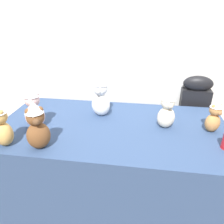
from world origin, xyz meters
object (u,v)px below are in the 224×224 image
teddy_bear_snow (101,97)px  teddy_bear_chestnut (37,126)px  display_table (112,164)px  instrument_case (190,124)px  teddy_bear_cream (167,110)px  teddy_bear_caramel (214,116)px  teddy_bear_honey (1,125)px  teddy_bear_blush (34,108)px

teddy_bear_snow → teddy_bear_chestnut: size_ratio=1.06×
display_table → teddy_bear_snow: bearing=125.2°
instrument_case → teddy_bear_cream: (-0.34, -0.56, 0.41)m
display_table → teddy_bear_snow: 0.61m
teddy_bear_cream → teddy_bear_caramel: size_ratio=1.17×
display_table → teddy_bear_honey: size_ratio=5.92×
teddy_bear_honey → teddy_bear_chestnut: size_ratio=0.93×
display_table → teddy_bear_caramel: 0.92m
instrument_case → teddy_bear_blush: size_ratio=3.23×
teddy_bear_honey → teddy_bear_chestnut: 0.25m
instrument_case → teddy_bear_blush: teddy_bear_blush is taller
display_table → teddy_bear_blush: 0.82m
instrument_case → teddy_bear_honey: bearing=-143.6°
teddy_bear_cream → teddy_bear_snow: bearing=146.0°
display_table → teddy_bear_caramel: bearing=1.9°
teddy_bear_snow → teddy_bear_honey: size_ratio=1.15×
teddy_bear_blush → teddy_bear_honey: bearing=-126.9°
teddy_bear_chestnut → display_table: bearing=7.5°
teddy_bear_chestnut → teddy_bear_cream: bearing=-7.0°
instrument_case → teddy_bear_caramel: (-0.00, -0.57, 0.38)m
display_table → teddy_bear_caramel: teddy_bear_caramel is taller
teddy_bear_cream → teddy_bear_snow: teddy_bear_snow is taller
teddy_bear_chestnut → teddy_bear_caramel: teddy_bear_chestnut is taller
teddy_bear_blush → teddy_bear_honey: (-0.09, -0.26, -0.01)m
display_table → teddy_bear_chestnut: size_ratio=5.49×
teddy_bear_caramel → teddy_bear_snow: bearing=137.9°
teddy_bear_cream → teddy_bear_snow: (-0.54, 0.13, 0.03)m
teddy_bear_chestnut → teddy_bear_caramel: bearing=-14.2°
display_table → teddy_bear_chestnut: (-0.43, -0.36, 0.56)m
instrument_case → teddy_bear_cream: bearing=-118.7°
teddy_bear_chestnut → teddy_bear_blush: bearing=89.0°
instrument_case → display_table: bearing=-139.1°
teddy_bear_blush → teddy_bear_honey: 0.28m
teddy_bear_honey → display_table: bearing=53.3°
teddy_bear_blush → teddy_bear_chestnut: bearing=-76.1°
display_table → teddy_bear_honey: teddy_bear_honey is taller
instrument_case → teddy_bear_caramel: bearing=-87.3°
instrument_case → teddy_bear_blush: 1.57m
display_table → teddy_bear_blush: size_ratio=5.57×
teddy_bear_honey → instrument_case: bearing=59.0°
display_table → teddy_bear_cream: (0.42, 0.04, 0.54)m
teddy_bear_cream → teddy_bear_snow: size_ratio=0.85×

